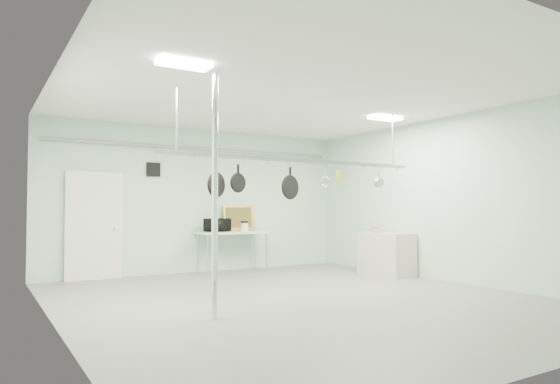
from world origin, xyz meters
TOP-DOWN VIEW (x-y plane):
  - floor at (0.00, 0.00)m, footprint 8.00×8.00m
  - ceiling at (0.00, 0.00)m, footprint 7.00×8.00m
  - back_wall at (0.00, 3.99)m, footprint 7.00×0.02m
  - right_wall at (3.49, 0.00)m, footprint 0.02×8.00m
  - door at (-2.30, 3.94)m, footprint 1.10×0.10m
  - wall_vent at (-1.10, 3.97)m, footprint 0.30×0.04m
  - conduit_pipe at (0.00, 3.90)m, footprint 6.60×0.07m
  - chrome_pole at (-1.70, -0.60)m, footprint 0.08×0.08m
  - prep_table at (0.60, 3.60)m, footprint 1.60×0.70m
  - side_cabinet at (3.15, 1.40)m, footprint 0.60×1.20m
  - pot_rack at (0.20, 0.30)m, footprint 4.80×0.06m
  - light_panel_left at (-2.20, -0.80)m, footprint 0.65×0.30m
  - light_panel_right at (2.40, 0.60)m, footprint 0.65×0.30m
  - microwave at (0.24, 3.63)m, footprint 0.63×0.55m
  - coffee_canister at (0.80, 3.41)m, footprint 0.19×0.19m
  - painting_large at (0.90, 3.90)m, footprint 0.79×0.17m
  - painting_small at (1.16, 3.90)m, footprint 0.30×0.08m
  - fruit_bowl at (3.15, 1.69)m, footprint 0.42×0.42m
  - skillet_left at (-1.28, 0.30)m, footprint 0.37×0.22m
  - skillet_mid at (-0.92, 0.30)m, footprint 0.31×0.14m
  - skillet_right at (0.03, 0.30)m, footprint 0.40×0.17m
  - whisk at (0.74, 0.30)m, footprint 0.22×0.22m
  - grater at (1.02, 0.30)m, footprint 0.10×0.05m
  - saucepan at (1.95, 0.30)m, footprint 0.18×0.12m
  - fruit_cluster at (3.15, 1.69)m, footprint 0.24×0.24m

SIDE VIEW (x-z plane):
  - floor at x=0.00m, z-range 0.00..0.00m
  - side_cabinet at x=3.15m, z-range 0.00..0.90m
  - prep_table at x=0.60m, z-range 0.38..1.28m
  - fruit_bowl at x=3.15m, z-range 0.90..0.98m
  - fruit_cluster at x=3.15m, z-range 0.93..1.02m
  - coffee_canister at x=0.80m, z-range 0.91..1.10m
  - painting_small at x=1.16m, z-range 0.90..1.16m
  - door at x=-2.30m, z-range -0.05..2.15m
  - microwave at x=0.24m, z-range 0.91..1.20m
  - painting_large at x=0.90m, z-range 0.90..1.49m
  - back_wall at x=0.00m, z-range 0.00..3.20m
  - right_wall at x=3.49m, z-range 0.00..3.20m
  - chrome_pole at x=-1.70m, z-range 0.00..3.20m
  - skillet_right at x=0.03m, z-range 1.55..2.09m
  - skillet_left at x=-1.28m, z-range 1.57..2.09m
  - skillet_mid at x=-0.92m, z-range 1.67..2.09m
  - whisk at x=0.74m, z-range 1.74..2.09m
  - saucepan at x=1.95m, z-range 1.80..2.09m
  - grater at x=1.02m, z-range 1.85..2.09m
  - pot_rack at x=0.20m, z-range 1.73..2.73m
  - wall_vent at x=-1.10m, z-range 2.10..2.40m
  - conduit_pipe at x=0.00m, z-range 2.71..2.79m
  - light_panel_left at x=-2.20m, z-range 3.14..3.19m
  - light_panel_right at x=2.40m, z-range 3.14..3.19m
  - ceiling at x=0.00m, z-range 3.18..3.20m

